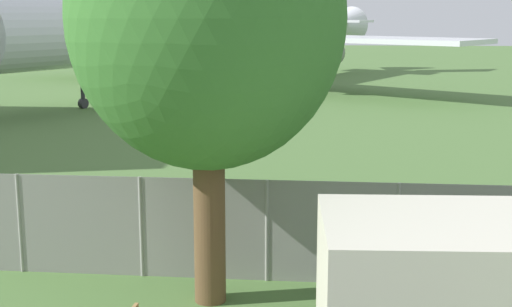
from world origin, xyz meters
TOP-DOWN VIEW (x-y plane):
  - perimeter_fence at (0.00, 10.08)m, footprint 56.07×0.07m
  - airplane at (-4.46, 46.63)m, footprint 35.42×42.49m
  - tree_near_hangar at (1.59, 8.96)m, footprint 4.83×4.83m

SIDE VIEW (x-z plane):
  - perimeter_fence at x=0.00m, z-range 0.00..2.07m
  - airplane at x=-4.46m, z-range -1.77..10.13m
  - tree_near_hangar at x=1.59m, z-range 1.24..9.08m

